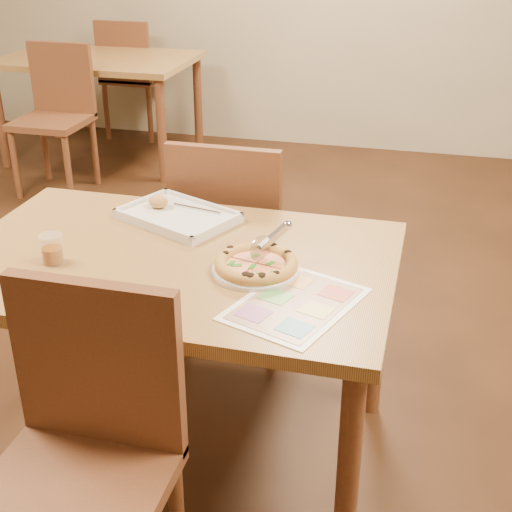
% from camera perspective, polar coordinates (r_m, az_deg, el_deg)
% --- Properties ---
extents(room, '(7.00, 7.00, 7.00)m').
position_cam_1_polar(room, '(1.92, -7.67, 17.08)').
color(room, '#371D0F').
rests_on(room, ground).
extents(dining_table, '(1.30, 0.85, 0.72)m').
position_cam_1_polar(dining_table, '(2.15, -6.55, -2.08)').
color(dining_table, '#A17B40').
rests_on(dining_table, ground).
extents(chair_near, '(0.42, 0.42, 0.47)m').
position_cam_1_polar(chair_near, '(1.73, -13.56, -13.20)').
color(chair_near, brown).
rests_on(chair_near, ground).
extents(chair_far, '(0.42, 0.42, 0.47)m').
position_cam_1_polar(chair_far, '(2.69, -2.00, 2.50)').
color(chair_far, brown).
rests_on(chair_far, ground).
extents(bg_table, '(1.30, 0.85, 0.72)m').
position_cam_1_polar(bg_table, '(5.21, -12.48, 14.38)').
color(bg_table, '#A17B40').
rests_on(bg_table, ground).
extents(bg_chair_near, '(0.42, 0.42, 0.47)m').
position_cam_1_polar(bg_chair_near, '(4.71, -15.64, 11.96)').
color(bg_chair_near, brown).
rests_on(bg_chair_near, ground).
extents(bg_chair_far, '(0.42, 0.42, 0.47)m').
position_cam_1_polar(bg_chair_far, '(5.67, -10.14, 14.79)').
color(bg_chair_far, brown).
rests_on(bg_chair_far, ground).
extents(plate, '(0.32, 0.32, 0.01)m').
position_cam_1_polar(plate, '(2.01, -0.00, -1.11)').
color(plate, white).
rests_on(plate, dining_table).
extents(pizza, '(0.24, 0.24, 0.04)m').
position_cam_1_polar(pizza, '(1.99, 0.02, -0.67)').
color(pizza, gold).
rests_on(pizza, plate).
extents(pizza_cutter, '(0.09, 0.13, 0.09)m').
position_cam_1_polar(pizza_cutter, '(2.01, 1.10, 1.27)').
color(pizza_cutter, silver).
rests_on(pizza_cutter, pizza).
extents(appetizer_tray, '(0.43, 0.37, 0.06)m').
position_cam_1_polar(appetizer_tray, '(2.36, -6.39, 3.21)').
color(appetizer_tray, silver).
rests_on(appetizer_tray, dining_table).
extents(glass_tumbler, '(0.07, 0.07, 0.09)m').
position_cam_1_polar(glass_tumbler, '(2.13, -15.99, 0.42)').
color(glass_tumbler, '#783B09').
rests_on(glass_tumbler, dining_table).
extents(menu, '(0.37, 0.43, 0.00)m').
position_cam_1_polar(menu, '(1.85, 3.18, -3.82)').
color(menu, white).
rests_on(menu, dining_table).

